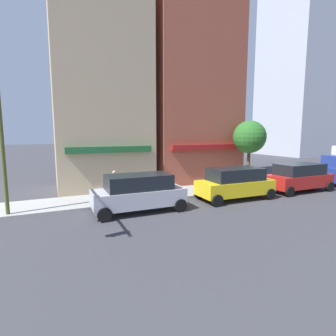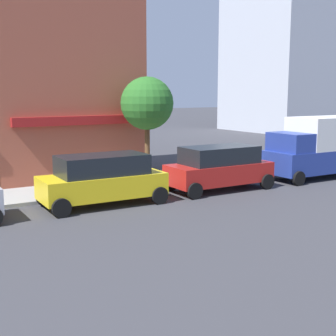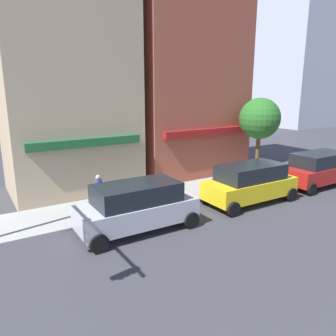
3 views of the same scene
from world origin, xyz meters
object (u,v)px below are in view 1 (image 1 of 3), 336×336
Objects in this scene: suv_silver at (139,192)px; pedestrian_blue_shirt at (115,185)px; suv_red at (299,177)px; suv_yellow at (235,183)px; street_tree at (249,137)px.

pedestrian_blue_shirt is (-0.78, 2.10, 0.04)m from suv_silver.
suv_yellow is at bearing -179.76° from suv_red.
suv_red is 2.66× the size of pedestrian_blue_shirt.
suv_red is (5.52, 0.00, 0.00)m from suv_yellow.
suv_silver is at bearing -179.14° from suv_yellow.
suv_red is (11.68, 0.00, 0.00)m from suv_silver.
street_tree is at bearing 16.59° from suv_silver.
street_tree reaches higher than suv_red.
suv_silver is 2.66× the size of pedestrian_blue_shirt.
suv_yellow is at bearing 149.20° from pedestrian_blue_shirt.
suv_red is 12.63m from pedestrian_blue_shirt.
street_tree is (-2.08, 2.80, 2.71)m from suv_red.
suv_red is 0.97× the size of street_tree.
pedestrian_blue_shirt is (-6.94, 2.10, 0.04)m from suv_yellow.
street_tree is at bearing 169.90° from pedestrian_blue_shirt.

